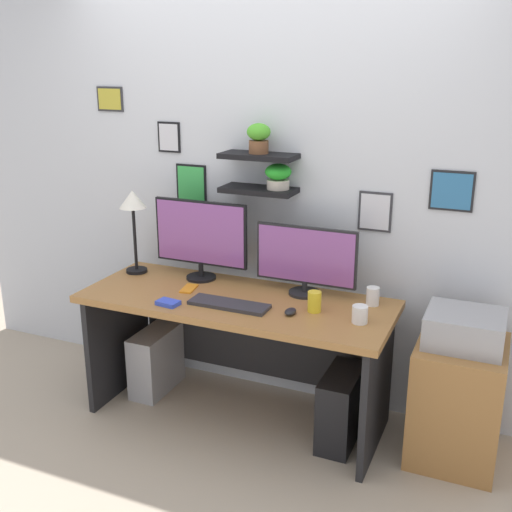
% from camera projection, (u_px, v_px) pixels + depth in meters
% --- Properties ---
extents(ground_plane, '(8.00, 8.00, 0.00)m').
position_uv_depth(ground_plane, '(237.00, 416.00, 3.68)').
color(ground_plane, tan).
extents(back_wall_assembly, '(4.40, 0.24, 2.70)m').
position_uv_depth(back_wall_assembly, '(267.00, 178.00, 3.65)').
color(back_wall_assembly, silver).
rests_on(back_wall_assembly, ground).
extents(desk, '(1.75, 0.68, 0.75)m').
position_uv_depth(desk, '(240.00, 328.00, 3.56)').
color(desk, '#9E6B38').
rests_on(desk, ground).
extents(monitor_left, '(0.59, 0.18, 0.48)m').
position_uv_depth(monitor_left, '(201.00, 237.00, 3.68)').
color(monitor_left, black).
rests_on(monitor_left, desk).
extents(monitor_right, '(0.58, 0.18, 0.39)m').
position_uv_depth(monitor_right, '(306.00, 259.00, 3.45)').
color(monitor_right, black).
rests_on(monitor_right, desk).
extents(keyboard, '(0.44, 0.14, 0.02)m').
position_uv_depth(keyboard, '(229.00, 304.00, 3.33)').
color(keyboard, '#2D2D33').
rests_on(keyboard, desk).
extents(computer_mouse, '(0.06, 0.09, 0.03)m').
position_uv_depth(computer_mouse, '(290.00, 312.00, 3.23)').
color(computer_mouse, black).
rests_on(computer_mouse, desk).
extents(desk_lamp, '(0.16, 0.16, 0.52)m').
position_uv_depth(desk_lamp, '(133.00, 209.00, 3.75)').
color(desk_lamp, black).
rests_on(desk_lamp, desk).
extents(cell_phone, '(0.09, 0.15, 0.01)m').
position_uv_depth(cell_phone, '(189.00, 289.00, 3.58)').
color(cell_phone, orange).
rests_on(cell_phone, desk).
extents(coffee_mug, '(0.08, 0.08, 0.09)m').
position_uv_depth(coffee_mug, '(360.00, 314.00, 3.11)').
color(coffee_mug, white).
rests_on(coffee_mug, desk).
extents(pen_cup, '(0.07, 0.07, 0.10)m').
position_uv_depth(pen_cup, '(373.00, 296.00, 3.34)').
color(pen_cup, white).
rests_on(pen_cup, desk).
extents(scissors_tray, '(0.13, 0.09, 0.02)m').
position_uv_depth(scissors_tray, '(168.00, 303.00, 3.35)').
color(scissors_tray, blue).
rests_on(scissors_tray, desk).
extents(water_cup, '(0.07, 0.07, 0.11)m').
position_uv_depth(water_cup, '(314.00, 302.00, 3.25)').
color(water_cup, yellow).
rests_on(water_cup, desk).
extents(drawer_cabinet, '(0.44, 0.50, 0.64)m').
position_uv_depth(drawer_cabinet, '(457.00, 401.00, 3.23)').
color(drawer_cabinet, '#9E6B38').
rests_on(drawer_cabinet, ground).
extents(printer, '(0.38, 0.34, 0.17)m').
position_uv_depth(printer, '(465.00, 329.00, 3.11)').
color(printer, '#9E9EA3').
rests_on(printer, drawer_cabinet).
extents(computer_tower_left, '(0.18, 0.40, 0.40)m').
position_uv_depth(computer_tower_left, '(156.00, 360.00, 3.92)').
color(computer_tower_left, '#99999E').
rests_on(computer_tower_left, ground).
extents(computer_tower_right, '(0.18, 0.40, 0.41)m').
position_uv_depth(computer_tower_right, '(341.00, 407.00, 3.39)').
color(computer_tower_right, black).
rests_on(computer_tower_right, ground).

